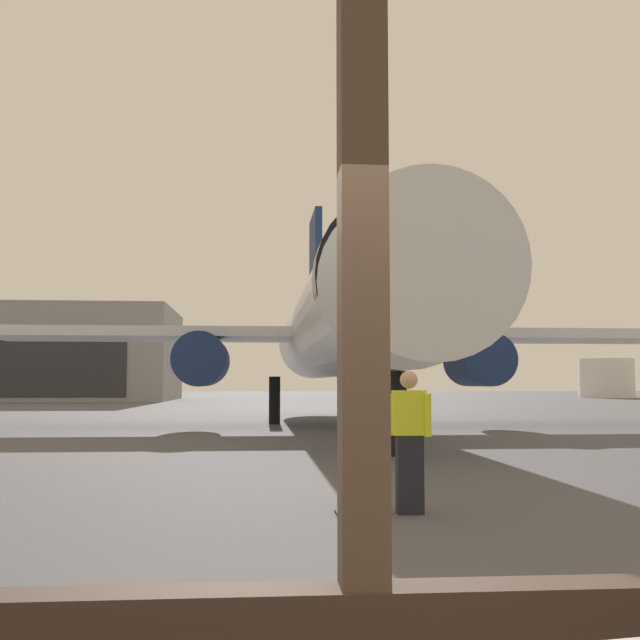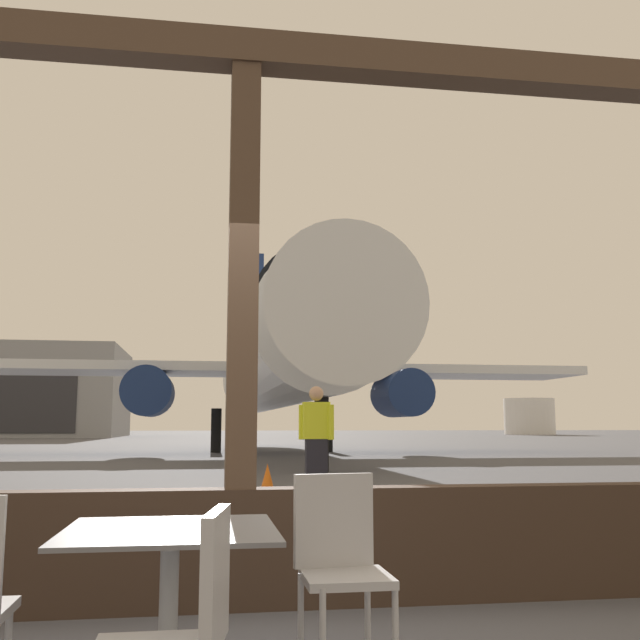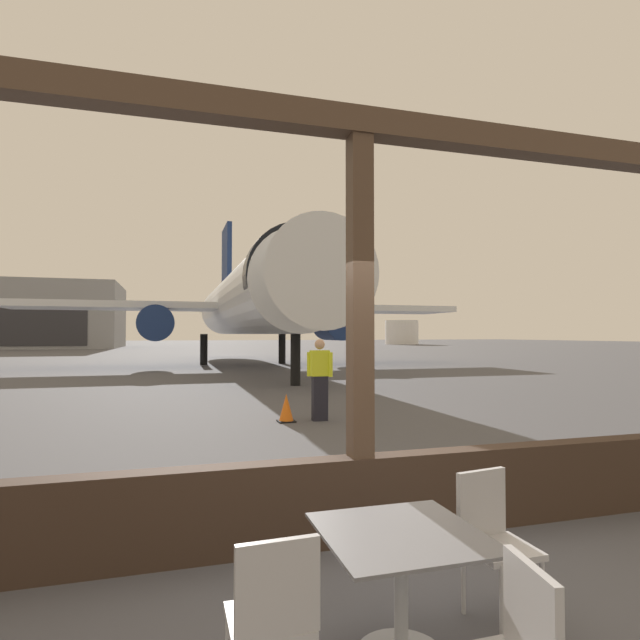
# 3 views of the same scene
# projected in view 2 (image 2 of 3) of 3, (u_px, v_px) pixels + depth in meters

# --- Properties ---
(ground_plane) EXTENTS (220.00, 220.00, 0.00)m
(ground_plane) POSITION_uv_depth(u_px,v_px,m) (208.00, 445.00, 43.82)
(ground_plane) COLOR #4C4C51
(window_frame) EXTENTS (8.12, 0.24, 3.90)m
(window_frame) POSITION_uv_depth(u_px,v_px,m) (241.00, 401.00, 4.88)
(window_frame) COLOR #38281E
(window_frame) RESTS_ON ground
(dining_table) EXTENTS (0.90, 0.90, 0.72)m
(dining_table) POSITION_uv_depth(u_px,v_px,m) (169.00, 592.00, 3.12)
(dining_table) COLOR slate
(dining_table) RESTS_ON ground
(cafe_chair_window_right) EXTENTS (0.44, 0.44, 0.92)m
(cafe_chair_window_right) POSITION_uv_depth(u_px,v_px,m) (340.00, 555.00, 3.51)
(cafe_chair_window_right) COLOR #B2B2B7
(cafe_chair_window_right) RESTS_ON ground
(cafe_chair_aisle_left) EXTENTS (0.44, 0.44, 0.89)m
(cafe_chair_aisle_left) POSITION_uv_depth(u_px,v_px,m) (183.00, 628.00, 2.30)
(cafe_chair_aisle_left) COLOR #B2B2B7
(cafe_chair_aisle_left) RESTS_ON ground
(airplane) EXTENTS (25.88, 29.56, 10.60)m
(airplane) POSITION_uv_depth(u_px,v_px,m) (279.00, 361.00, 29.66)
(airplane) COLOR silver
(airplane) RESTS_ON ground
(ground_crew_worker) EXTENTS (0.50, 0.34, 1.74)m
(ground_crew_worker) POSITION_uv_depth(u_px,v_px,m) (316.00, 442.00, 11.08)
(ground_crew_worker) COLOR black
(ground_crew_worker) RESTS_ON ground
(traffic_cone) EXTENTS (0.36, 0.36, 0.59)m
(traffic_cone) POSITION_uv_depth(u_px,v_px,m) (267.00, 485.00, 10.92)
(traffic_cone) COLOR orange
(traffic_cone) RESTS_ON ground
(distant_hangar) EXTENTS (20.46, 16.90, 8.63)m
(distant_hangar) POSITION_uv_depth(u_px,v_px,m) (16.00, 393.00, 72.53)
(distant_hangar) COLOR gray
(distant_hangar) RESTS_ON ground
(fuel_storage_tank) EXTENTS (6.02, 6.02, 4.33)m
(fuel_storage_tank) POSITION_uv_depth(u_px,v_px,m) (529.00, 416.00, 89.33)
(fuel_storage_tank) COLOR white
(fuel_storage_tank) RESTS_ON ground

